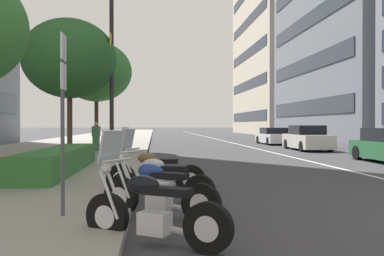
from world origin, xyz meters
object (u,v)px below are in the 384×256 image
(motorcycle_mid_row, at_px, (154,174))
(street_tree_by_lamp_post, at_px, (70,59))
(parking_sign_by_curb, at_px, (63,100))
(pedestrian_on_plaza, at_px, (96,137))
(motorcycle_nearest_camera, at_px, (158,194))
(motorcycle_under_tarp, at_px, (159,182))
(motorcycle_second_in_row, at_px, (152,212))
(street_tree_far_plaza, at_px, (96,72))
(car_approaching_light, at_px, (274,136))
(street_lamp_with_banners, at_px, (118,30))
(car_far_down_avenue, at_px, (307,139))

(motorcycle_mid_row, xyz_separation_m, street_tree_by_lamp_post, (8.71, 3.56, 3.88))
(parking_sign_by_curb, bearing_deg, pedestrian_on_plaza, 6.08)
(street_tree_by_lamp_post, bearing_deg, motorcycle_nearest_camera, -162.01)
(motorcycle_under_tarp, bearing_deg, street_tree_by_lamp_post, -47.52)
(street_tree_by_lamp_post, bearing_deg, motorcycle_mid_row, -157.77)
(motorcycle_nearest_camera, distance_m, motorcycle_under_tarp, 1.29)
(motorcycle_second_in_row, height_order, pedestrian_on_plaza, pedestrian_on_plaza)
(motorcycle_nearest_camera, bearing_deg, motorcycle_second_in_row, 118.57)
(street_tree_far_plaza, bearing_deg, street_tree_by_lamp_post, 177.13)
(parking_sign_by_curb, bearing_deg, car_approaching_light, -23.01)
(street_lamp_with_banners, distance_m, street_tree_far_plaza, 6.35)
(car_far_down_avenue, relative_size, street_tree_far_plaza, 0.75)
(car_approaching_light, relative_size, street_lamp_with_banners, 0.49)
(street_tree_far_plaza, bearing_deg, motorcycle_under_tarp, -167.99)
(motorcycle_second_in_row, distance_m, street_lamp_with_banners, 13.68)
(motorcycle_mid_row, xyz_separation_m, car_far_down_avenue, (14.99, -9.19, 0.24))
(car_far_down_avenue, bearing_deg, motorcycle_second_in_row, 155.58)
(car_far_down_avenue, height_order, parking_sign_by_curb, parking_sign_by_curb)
(street_tree_by_lamp_post, height_order, pedestrian_on_plaza, street_tree_by_lamp_post)
(motorcycle_nearest_camera, height_order, pedestrian_on_plaza, pedestrian_on_plaza)
(motorcycle_mid_row, distance_m, street_tree_by_lamp_post, 10.18)
(car_approaching_light, height_order, street_lamp_with_banners, street_lamp_with_banners)
(street_lamp_with_banners, bearing_deg, street_tree_far_plaza, 16.29)
(motorcycle_mid_row, bearing_deg, car_approaching_light, -100.00)
(street_tree_far_plaza, bearing_deg, motorcycle_second_in_row, -170.09)
(car_approaching_light, relative_size, pedestrian_on_plaza, 2.98)
(motorcycle_under_tarp, distance_m, street_lamp_with_banners, 11.22)
(motorcycle_nearest_camera, bearing_deg, street_lamp_with_banners, -49.88)
(motorcycle_mid_row, bearing_deg, car_far_down_avenue, -108.98)
(motorcycle_second_in_row, xyz_separation_m, pedestrian_on_plaza, (16.90, 3.04, 0.47))
(motorcycle_nearest_camera, relative_size, parking_sign_by_curb, 0.67)
(car_far_down_avenue, xyz_separation_m, parking_sign_by_curb, (-17.73, 10.57, 1.23))
(motorcycle_second_in_row, relative_size, car_far_down_avenue, 0.41)
(car_far_down_avenue, relative_size, parking_sign_by_curb, 1.62)
(street_tree_far_plaza, xyz_separation_m, pedestrian_on_plaza, (-1.71, -0.21, -3.63))
(motorcycle_mid_row, xyz_separation_m, parking_sign_by_curb, (-2.74, 1.38, 1.47))
(street_tree_by_lamp_post, distance_m, street_tree_far_plaza, 5.96)
(car_approaching_light, bearing_deg, car_far_down_avenue, 179.00)
(street_lamp_with_banners, height_order, street_tree_far_plaza, street_lamp_with_banners)
(motorcycle_mid_row, relative_size, street_tree_far_plaza, 0.36)
(motorcycle_second_in_row, distance_m, motorcycle_under_tarp, 2.75)
(motorcycle_mid_row, relative_size, street_tree_by_lamp_post, 0.38)
(car_far_down_avenue, relative_size, car_approaching_light, 1.01)
(motorcycle_mid_row, height_order, street_tree_far_plaza, street_tree_far_plaza)
(motorcycle_nearest_camera, xyz_separation_m, motorcycle_under_tarp, (1.29, -0.03, 0.01))
(parking_sign_by_curb, distance_m, street_tree_by_lamp_post, 11.90)
(motorcycle_under_tarp, xyz_separation_m, parking_sign_by_curb, (-1.54, 1.49, 1.49))
(motorcycle_nearest_camera, relative_size, street_tree_far_plaza, 0.31)
(motorcycle_second_in_row, bearing_deg, car_far_down_avenue, -85.49)
(street_tree_by_lamp_post, xyz_separation_m, street_tree_far_plaza, (5.94, -0.30, 0.21))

